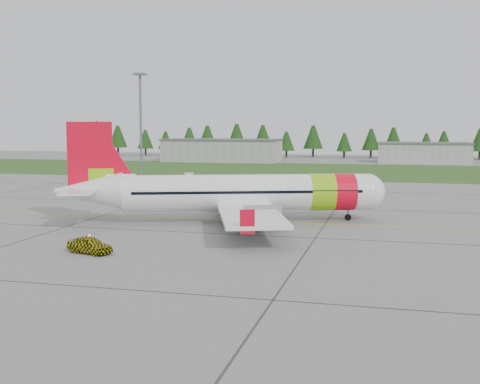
# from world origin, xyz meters

# --- Properties ---
(ground) EXTENTS (320.00, 320.00, 0.00)m
(ground) POSITION_xyz_m (0.00, 0.00, 0.00)
(ground) COLOR gray
(ground) RESTS_ON ground
(aircraft) EXTENTS (33.50, 31.78, 10.51)m
(aircraft) POSITION_xyz_m (0.99, 7.42, 3.03)
(aircraft) COLOR white
(aircraft) RESTS_ON ground
(follow_me_car) EXTENTS (1.75, 1.91, 3.95)m
(follow_me_car) POSITION_xyz_m (-6.63, -10.81, 1.98)
(follow_me_car) COLOR #CCBD0B
(follow_me_car) RESTS_ON ground
(service_van) EXTENTS (1.98, 1.92, 4.58)m
(service_van) POSITION_xyz_m (-19.56, 50.97, 2.29)
(service_van) COLOR silver
(service_van) RESTS_ON ground
(grass_strip) EXTENTS (320.00, 50.00, 0.03)m
(grass_strip) POSITION_xyz_m (0.00, 82.00, 0.01)
(grass_strip) COLOR #30561E
(grass_strip) RESTS_ON ground
(taxi_guideline) EXTENTS (120.00, 0.25, 0.02)m
(taxi_guideline) POSITION_xyz_m (0.00, 8.00, 0.01)
(taxi_guideline) COLOR gold
(taxi_guideline) RESTS_ON ground
(hangar_west) EXTENTS (32.00, 14.00, 6.00)m
(hangar_west) POSITION_xyz_m (-30.00, 110.00, 3.00)
(hangar_west) COLOR #A8A8A3
(hangar_west) RESTS_ON ground
(hangar_east) EXTENTS (24.00, 12.00, 5.20)m
(hangar_east) POSITION_xyz_m (25.00, 118.00, 2.60)
(hangar_east) COLOR #A8A8A3
(hangar_east) RESTS_ON ground
(floodlight_mast) EXTENTS (0.50, 0.50, 20.00)m
(floodlight_mast) POSITION_xyz_m (-32.00, 58.00, 10.00)
(floodlight_mast) COLOR slate
(floodlight_mast) RESTS_ON ground
(treeline) EXTENTS (160.00, 8.00, 10.00)m
(treeline) POSITION_xyz_m (0.00, 138.00, 5.00)
(treeline) COLOR #1C3F14
(treeline) RESTS_ON ground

